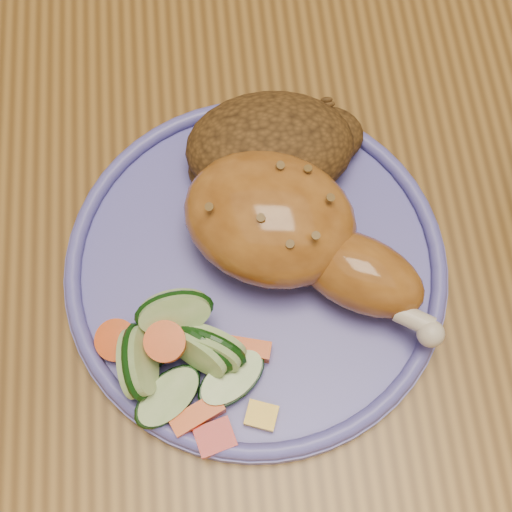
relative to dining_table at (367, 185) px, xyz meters
name	(u,v)px	position (x,y,z in m)	size (l,w,h in m)	color
ground	(310,368)	(0.00, 0.00, -0.67)	(4.00, 4.00, 0.00)	brown
dining_table	(367,185)	(0.00, 0.00, 0.00)	(0.90, 1.40, 0.75)	brown
plate	(256,268)	(-0.10, -0.10, 0.09)	(0.24, 0.24, 0.01)	#5753AF
plate_rim	(256,262)	(-0.10, -0.10, 0.10)	(0.24, 0.24, 0.01)	#5753AF
chicken_leg	(291,232)	(-0.08, -0.09, 0.12)	(0.16, 0.15, 0.06)	#A56222
rice_pilaf	(273,147)	(-0.08, -0.02, 0.11)	(0.12, 0.08, 0.05)	#4E3113
vegetable_pile	(182,358)	(-0.15, -0.16, 0.11)	(0.11, 0.10, 0.05)	#A50A05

